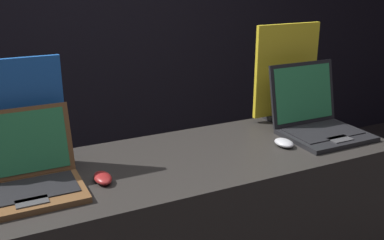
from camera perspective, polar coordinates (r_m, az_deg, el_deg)
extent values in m
cube|color=black|center=(3.38, -14.54, 14.43)|extent=(8.00, 0.05, 2.80)
cube|color=brown|center=(1.54, -19.95, -8.96)|extent=(0.34, 0.24, 0.02)
cube|color=black|center=(1.55, -20.08, -8.28)|extent=(0.30, 0.17, 0.00)
cube|color=#3F3F42|center=(1.47, -19.65, -9.75)|extent=(0.10, 0.05, 0.00)
cube|color=brown|center=(1.62, -21.08, -2.76)|extent=(0.34, 0.07, 0.23)
cube|color=#2D7F4C|center=(1.62, -21.06, -2.78)|extent=(0.31, 0.06, 0.20)
ellipsoid|color=maroon|center=(1.57, -11.27, -7.22)|extent=(0.06, 0.10, 0.03)
cube|color=black|center=(1.75, -20.91, -5.57)|extent=(0.19, 0.07, 0.02)
cube|color=#1E59B2|center=(1.68, -21.71, 0.81)|extent=(0.34, 0.02, 0.38)
cube|color=black|center=(2.02, 16.63, -1.87)|extent=(0.34, 0.28, 0.02)
cube|color=black|center=(2.03, 16.26, -1.37)|extent=(0.30, 0.20, 0.00)
cube|color=#3F3F42|center=(1.96, 18.29, -2.30)|extent=(0.10, 0.06, 0.00)
cube|color=black|center=(2.10, 13.90, 3.33)|extent=(0.34, 0.07, 0.28)
cube|color=#2D7F4C|center=(2.09, 14.02, 3.32)|extent=(0.31, 0.06, 0.24)
ellipsoid|color=#B2B2B7|center=(1.88, 11.60, -2.86)|extent=(0.07, 0.10, 0.03)
cube|color=black|center=(2.24, 11.50, 0.58)|extent=(0.19, 0.07, 0.02)
cube|color=gold|center=(2.18, 11.89, 6.26)|extent=(0.34, 0.02, 0.43)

